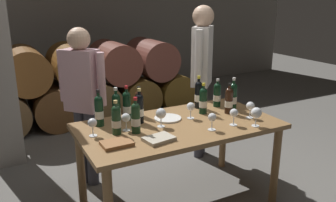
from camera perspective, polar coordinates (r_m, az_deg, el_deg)
name	(u,v)px	position (r m, az deg, el deg)	size (l,w,h in m)	color
ground_plane	(178,202)	(3.32, 1.66, -16.14)	(14.00, 14.00, 0.00)	#66635E
cellar_back_wall	(67,19)	(6.78, -16.25, 12.78)	(10.00, 0.24, 2.80)	gray
barrel_stack	(94,83)	(5.36, -11.96, 2.85)	(3.12, 0.90, 1.15)	brown
dining_table	(179,134)	(3.01, 1.77, -5.39)	(1.70, 0.90, 0.76)	olive
wine_bottle_0	(116,120)	(2.75, -8.48, -3.02)	(0.07, 0.07, 0.28)	#19381E
wine_bottle_1	(127,106)	(3.04, -6.75, -0.74)	(0.07, 0.07, 0.31)	black
wine_bottle_2	(139,103)	(3.14, -4.78, -0.35)	(0.07, 0.07, 0.27)	black
wine_bottle_3	(229,100)	(3.25, 9.95, 0.13)	(0.07, 0.07, 0.29)	black
wine_bottle_4	(233,96)	(3.35, 10.61, 0.77)	(0.07, 0.07, 0.32)	black
wine_bottle_5	(116,108)	(2.99, -8.45, -1.10)	(0.07, 0.07, 0.31)	black
wine_bottle_6	(217,94)	(3.44, 8.06, 1.07)	(0.07, 0.07, 0.28)	black
wine_bottle_7	(136,118)	(2.75, -5.31, -2.71)	(0.07, 0.07, 0.29)	#19381E
wine_bottle_8	(139,108)	(2.96, -4.70, -1.17)	(0.07, 0.07, 0.31)	black
wine_bottle_9	(203,100)	(3.21, 5.78, 0.11)	(0.07, 0.07, 0.29)	black
wine_bottle_10	(99,110)	(2.94, -11.23, -1.53)	(0.07, 0.07, 0.31)	black
wine_bottle_11	(198,94)	(3.37, 5.01, 1.11)	(0.07, 0.07, 0.32)	black
wine_glass_0	(250,107)	(3.17, 13.34, -0.89)	(0.08, 0.08, 0.15)	white
wine_glass_1	(126,118)	(2.81, -6.90, -2.85)	(0.07, 0.07, 0.15)	white
wine_glass_2	(92,124)	(2.75, -12.28, -3.63)	(0.07, 0.07, 0.15)	white
wine_glass_3	(256,113)	(2.97, 14.26, -1.94)	(0.09, 0.09, 0.16)	white
wine_glass_4	(161,114)	(2.87, -1.16, -2.12)	(0.09, 0.09, 0.16)	white
wine_glass_5	(191,107)	(3.07, 3.76, -1.01)	(0.07, 0.07, 0.15)	white
wine_glass_6	(212,118)	(2.83, 7.25, -2.80)	(0.07, 0.07, 0.14)	white
wine_glass_7	(234,114)	(2.96, 10.75, -2.04)	(0.07, 0.07, 0.15)	white
tasting_notebook	(117,143)	(2.58, -8.41, -6.90)	(0.22, 0.16, 0.03)	#936038
leather_ledger	(159,139)	(2.63, -1.50, -6.22)	(0.22, 0.16, 0.03)	#B2A893
serving_plate	(168,118)	(3.08, -0.04, -2.85)	(0.24, 0.24, 0.01)	white
sommelier_presenting	(202,68)	(3.87, 5.56, 5.41)	(0.36, 0.38, 1.72)	#383842
taster_seated_left	(83,94)	(3.35, -13.79, 1.05)	(0.35, 0.39, 1.54)	#383842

